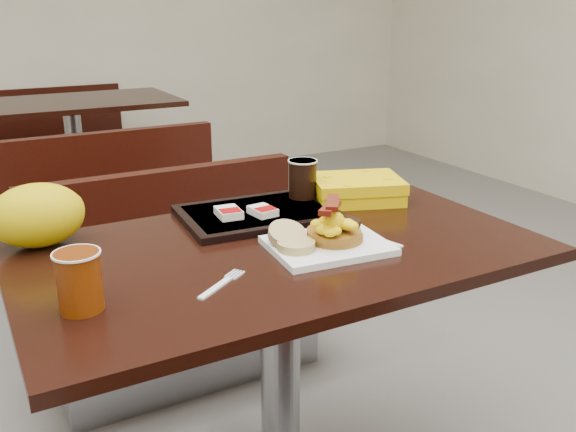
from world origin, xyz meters
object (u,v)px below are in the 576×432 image
platter (328,245)px  paper_bag (37,215)px  coffee_cup_near (79,281)px  fork (215,288)px  hashbrown_sleeve_right (263,211)px  bench_far_s (105,196)px  coffee_cup_far (303,179)px  clamshell (357,189)px  bench_far_n (57,144)px  knife (376,238)px  table_far (77,163)px  tray (258,214)px  pancake_stack (335,234)px  hashbrown_sleeve_left (229,213)px  table_near (281,382)px  bench_near_n (186,284)px

platter → paper_bag: size_ratio=1.24×
coffee_cup_near → fork: size_ratio=0.77×
hashbrown_sleeve_right → paper_bag: size_ratio=0.34×
bench_far_s → coffee_cup_far: bearing=-82.8°
fork → clamshell: bearing=-3.6°
coffee_cup_near → fork: 0.26m
bench_far_n → knife: bearing=-86.2°
table_far → bench_far_s: 0.70m
coffee_cup_near → paper_bag: 0.38m
tray → pancake_stack: bearing=-72.1°
clamshell → hashbrown_sleeve_left: bearing=-159.8°
platter → pancake_stack: pancake_stack is taller
bench_far_s → hashbrown_sleeve_left: 1.75m
tray → platter: bearing=-77.0°
pancake_stack → paper_bag: paper_bag is taller
table_near → platter: (0.09, -0.07, 0.38)m
coffee_cup_far → platter: bearing=-110.3°
bench_far_s → coffee_cup_far: 1.72m
paper_bag → coffee_cup_far: bearing=-1.2°
table_far → paper_bag: (-0.49, -2.33, 0.45)m
table_near → bench_near_n: size_ratio=1.20×
pancake_stack → clamshell: clamshell is taller
hashbrown_sleeve_left → pancake_stack: bearing=-54.3°
table_far → fork: fork is taller
table_near → paper_bag: 0.72m
tray → bench_far_n: bearing=94.9°
bench_far_n → knife: knife is taller
table_far → tray: size_ratio=3.02×
tray → paper_bag: bearing=177.5°
bench_far_n → hashbrown_sleeve_left: 3.13m
coffee_cup_far → table_near: bearing=-129.2°
table_near → platter: platter is taller
platter → coffee_cup_near: coffee_cup_near is taller
knife → coffee_cup_far: (-0.01, 0.33, 0.07)m
platter → fork: size_ratio=1.81×
table_near → pancake_stack: pancake_stack is taller
platter → tray: tray is taller
bench_far_s → knife: (0.22, -1.97, 0.39)m
bench_far_n → fork: 3.48m
coffee_cup_near → clamshell: coffee_cup_near is taller
table_near → bench_far_s: 1.90m
bench_near_n → hashbrown_sleeve_left: 0.65m
clamshell → paper_bag: size_ratio=1.15×
platter → fork: (-0.31, -0.08, -0.01)m
bench_far_s → pancake_stack: bearing=-86.8°
table_near → fork: 0.46m
table_near → bench_far_s: bearing=90.0°
hashbrown_sleeve_left → platter: bearing=-58.8°
coffee_cup_near → tray: (0.52, 0.32, -0.05)m
table_near → knife: (0.22, -0.07, 0.38)m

